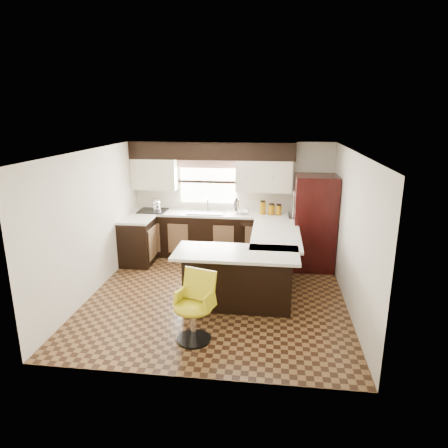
# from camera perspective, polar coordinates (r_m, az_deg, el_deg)

# --- Properties ---
(floor) EXTENTS (4.40, 4.40, 0.00)m
(floor) POSITION_cam_1_polar(r_m,az_deg,el_deg) (6.85, -0.95, -10.08)
(floor) COLOR #49301A
(floor) RESTS_ON ground
(ceiling) EXTENTS (4.40, 4.40, 0.00)m
(ceiling) POSITION_cam_1_polar(r_m,az_deg,el_deg) (6.19, -1.05, 10.34)
(ceiling) COLOR silver
(ceiling) RESTS_ON wall_back
(wall_back) EXTENTS (4.40, 0.00, 4.40)m
(wall_back) POSITION_cam_1_polar(r_m,az_deg,el_deg) (8.54, 1.11, 3.68)
(wall_back) COLOR beige
(wall_back) RESTS_ON floor
(wall_front) EXTENTS (4.40, 0.00, 4.40)m
(wall_front) POSITION_cam_1_polar(r_m,az_deg,el_deg) (4.38, -5.13, -8.35)
(wall_front) COLOR beige
(wall_front) RESTS_ON floor
(wall_left) EXTENTS (0.00, 4.40, 4.40)m
(wall_left) POSITION_cam_1_polar(r_m,az_deg,el_deg) (7.02, -18.22, 0.23)
(wall_left) COLOR beige
(wall_left) RESTS_ON floor
(wall_right) EXTENTS (0.00, 4.40, 4.40)m
(wall_right) POSITION_cam_1_polar(r_m,az_deg,el_deg) (6.47, 17.74, -1.02)
(wall_right) COLOR beige
(wall_right) RESTS_ON floor
(base_cab_back) EXTENTS (3.30, 0.60, 0.90)m
(base_cab_back) POSITION_cam_1_polar(r_m,az_deg,el_deg) (8.50, -2.16, -1.61)
(base_cab_back) COLOR black
(base_cab_back) RESTS_ON floor
(base_cab_left) EXTENTS (0.60, 0.70, 0.90)m
(base_cab_left) POSITION_cam_1_polar(r_m,az_deg,el_deg) (8.23, -12.23, -2.56)
(base_cab_left) COLOR black
(base_cab_left) RESTS_ON floor
(counter_back) EXTENTS (3.30, 0.60, 0.04)m
(counter_back) POSITION_cam_1_polar(r_m,az_deg,el_deg) (8.37, -2.19, 1.48)
(counter_back) COLOR silver
(counter_back) RESTS_ON base_cab_back
(counter_left) EXTENTS (0.60, 0.70, 0.04)m
(counter_left) POSITION_cam_1_polar(r_m,az_deg,el_deg) (8.09, -12.42, 0.61)
(counter_left) COLOR silver
(counter_left) RESTS_ON base_cab_left
(soffit) EXTENTS (3.40, 0.35, 0.36)m
(soffit) POSITION_cam_1_polar(r_m,az_deg,el_deg) (8.26, -1.79, 10.44)
(soffit) COLOR black
(soffit) RESTS_ON wall_back
(upper_cab_left) EXTENTS (0.94, 0.35, 0.64)m
(upper_cab_left) POSITION_cam_1_polar(r_m,az_deg,el_deg) (8.60, -9.89, 7.06)
(upper_cab_left) COLOR beige
(upper_cab_left) RESTS_ON wall_back
(upper_cab_right) EXTENTS (1.14, 0.35, 0.64)m
(upper_cab_right) POSITION_cam_1_polar(r_m,az_deg,el_deg) (8.23, 5.74, 6.83)
(upper_cab_right) COLOR beige
(upper_cab_right) RESTS_ON wall_back
(window_pane) EXTENTS (1.20, 0.02, 0.90)m
(window_pane) POSITION_cam_1_polar(r_m,az_deg,el_deg) (8.52, -2.26, 6.04)
(window_pane) COLOR white
(window_pane) RESTS_ON wall_back
(valance) EXTENTS (1.30, 0.06, 0.18)m
(valance) POSITION_cam_1_polar(r_m,az_deg,el_deg) (8.42, -2.34, 8.62)
(valance) COLOR #D19B93
(valance) RESTS_ON wall_back
(sink) EXTENTS (0.75, 0.45, 0.03)m
(sink) POSITION_cam_1_polar(r_m,az_deg,el_deg) (8.35, -2.55, 1.70)
(sink) COLOR #B2B2B7
(sink) RESTS_ON counter_back
(dishwasher) EXTENTS (0.58, 0.03, 0.78)m
(dishwasher) POSITION_cam_1_polar(r_m,az_deg,el_deg) (8.13, 4.49, -2.60)
(dishwasher) COLOR black
(dishwasher) RESTS_ON floor
(cooktop) EXTENTS (0.58, 0.50, 0.02)m
(cooktop) POSITION_cam_1_polar(r_m,az_deg,el_deg) (8.62, -10.12, 1.89)
(cooktop) COLOR black
(cooktop) RESTS_ON counter_back
(peninsula_long) EXTENTS (0.60, 1.95, 0.90)m
(peninsula_long) POSITION_cam_1_polar(r_m,az_deg,el_deg) (7.19, 6.90, -5.01)
(peninsula_long) COLOR black
(peninsula_long) RESTS_ON floor
(peninsula_return) EXTENTS (1.65, 0.60, 0.90)m
(peninsula_return) POSITION_cam_1_polar(r_m,az_deg,el_deg) (6.30, 1.99, -7.96)
(peninsula_return) COLOR black
(peninsula_return) RESTS_ON floor
(counter_pen_long) EXTENTS (0.84, 1.95, 0.04)m
(counter_pen_long) POSITION_cam_1_polar(r_m,az_deg,el_deg) (7.03, 7.43, -1.43)
(counter_pen_long) COLOR silver
(counter_pen_long) RESTS_ON peninsula_long
(counter_pen_return) EXTENTS (1.89, 0.84, 0.04)m
(counter_pen_return) POSITION_cam_1_polar(r_m,az_deg,el_deg) (6.05, 1.76, -4.19)
(counter_pen_return) COLOR silver
(counter_pen_return) RESTS_ON peninsula_return
(refrigerator) EXTENTS (0.79, 0.75, 1.83)m
(refrigerator) POSITION_cam_1_polar(r_m,az_deg,el_deg) (7.91, 12.77, 0.21)
(refrigerator) COLOR black
(refrigerator) RESTS_ON floor
(bar_chair) EXTENTS (0.64, 0.64, 0.95)m
(bar_chair) POSITION_cam_1_polar(r_m,az_deg,el_deg) (5.41, -4.45, -11.91)
(bar_chair) COLOR gold
(bar_chair) RESTS_ON floor
(kettle) EXTENTS (0.19, 0.19, 0.26)m
(kettle) POSITION_cam_1_polar(r_m,az_deg,el_deg) (8.56, -9.64, 2.82)
(kettle) COLOR silver
(kettle) RESTS_ON cooktop
(percolator) EXTENTS (0.13, 0.13, 0.29)m
(percolator) POSITION_cam_1_polar(r_m,az_deg,el_deg) (8.26, 1.74, 2.48)
(percolator) COLOR silver
(percolator) RESTS_ON counter_back
(mixing_bowl) EXTENTS (0.30, 0.30, 0.06)m
(mixing_bowl) POSITION_cam_1_polar(r_m,az_deg,el_deg) (8.27, 2.58, 1.69)
(mixing_bowl) COLOR white
(mixing_bowl) RESTS_ON counter_back
(canister_large) EXTENTS (0.12, 0.12, 0.26)m
(canister_large) POSITION_cam_1_polar(r_m,az_deg,el_deg) (8.25, 5.54, 2.28)
(canister_large) COLOR #9F6C0B
(canister_large) RESTS_ON counter_back
(canister_med) EXTENTS (0.13, 0.13, 0.20)m
(canister_med) POSITION_cam_1_polar(r_m,az_deg,el_deg) (8.25, 6.77, 2.04)
(canister_med) COLOR #9F6C0B
(canister_med) RESTS_ON counter_back
(canister_small) EXTENTS (0.12, 0.12, 0.19)m
(canister_small) POSITION_cam_1_polar(r_m,az_deg,el_deg) (8.25, 7.79, 1.98)
(canister_small) COLOR #9F6C0B
(canister_small) RESTS_ON counter_back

